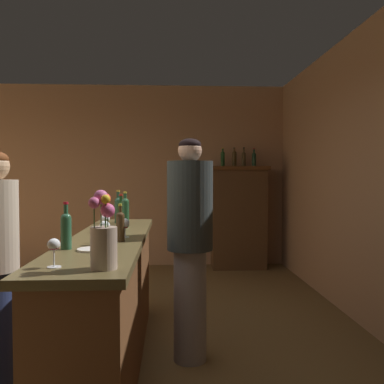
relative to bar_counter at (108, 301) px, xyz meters
The scene contains 20 objects.
floor 0.80m from the bar_counter, behind, with size 9.33×9.33×0.00m, color brown.
wall_back 3.89m from the bar_counter, 99.49° to the left, with size 6.03×0.12×2.94m, color tan.
bar_counter is the anchor object (origin of this frame).
display_cabinet 3.74m from the bar_counter, 65.31° to the left, with size 0.92×0.48×1.62m.
wine_bottle_malbec 1.16m from the bar_counter, 92.48° to the left, with size 0.07×0.07×0.33m.
wine_bottle_syrah 1.03m from the bar_counter, 89.82° to the left, with size 0.07×0.07×0.29m.
wine_bottle_pinot 0.93m from the bar_counter, 84.82° to the left, with size 0.07×0.07×0.32m.
wine_bottle_chardonnay 0.84m from the bar_counter, 109.13° to the right, with size 0.07×0.07×0.30m.
wine_bottle_rose 0.66m from the bar_counter, 60.93° to the right, with size 0.06×0.06×0.27m.
wine_glass_front 0.67m from the bar_counter, 102.65° to the left, with size 0.08×0.08×0.14m.
wine_glass_mid 0.71m from the bar_counter, 84.57° to the right, with size 0.07×0.07×0.16m.
wine_glass_rear 0.61m from the bar_counter, 11.57° to the right, with size 0.06×0.06×0.14m.
wine_glass_spare 1.22m from the bar_counter, 96.03° to the right, with size 0.07×0.07×0.15m.
flower_arrangement 1.30m from the bar_counter, 82.50° to the right, with size 0.13×0.13×0.39m.
cheese_plate 0.76m from the bar_counter, 91.06° to the right, with size 0.18×0.18×0.01m, color white.
display_bottle_left 3.84m from the bar_counter, 68.95° to the left, with size 0.06×0.06×0.30m.
display_bottle_midleft 3.91m from the bar_counter, 66.27° to the left, with size 0.07×0.07×0.30m.
display_bottle_center 3.96m from the bar_counter, 64.17° to the left, with size 0.06×0.06×0.30m.
display_bottle_midright 4.03m from the bar_counter, 61.97° to the left, with size 0.07×0.07×0.29m.
bartender 0.78m from the bar_counter, ahead, with size 0.36×0.36×1.76m.
Camera 1 is at (1.10, -3.26, 1.46)m, focal length 39.07 mm.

